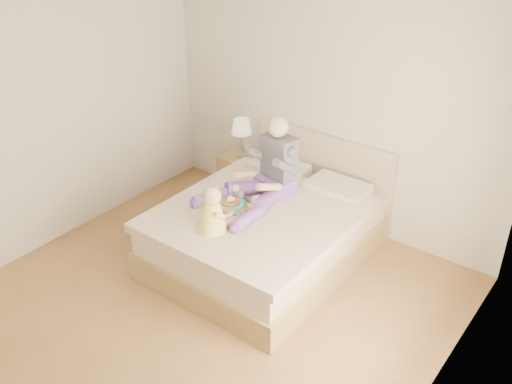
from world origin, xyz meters
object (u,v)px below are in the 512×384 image
Objects in this scene: baby at (213,212)px; adult at (266,175)px; bed at (269,228)px; tray at (236,207)px; nightstand at (241,176)px.

adult is at bearing 106.05° from baby.
tray is at bearing -123.13° from bed.
adult reaches higher than bed.
adult is 0.77m from baby.
bed is 5.03× the size of baby.
bed reaches higher than nightstand.
baby is at bearing -59.60° from tray.
nightstand is 0.50× the size of adult.
nightstand is 1.41m from tray.
bed is at bearing 96.54° from baby.
bed is at bearing 78.27° from tray.
bed is 4.10× the size of nightstand.
bed is 0.48m from tray.
tray is at bearing 116.30° from baby.
adult is 1.81× the size of tray.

